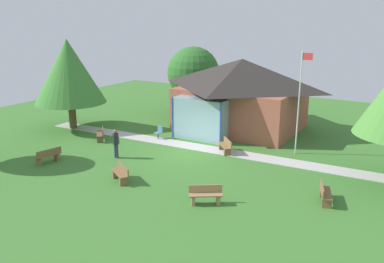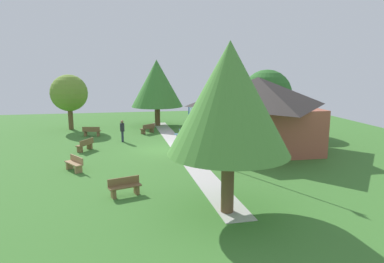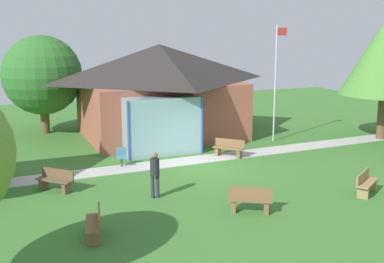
% 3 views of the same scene
% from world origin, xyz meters
% --- Properties ---
extents(ground_plane, '(44.00, 44.00, 0.00)m').
position_xyz_m(ground_plane, '(0.00, 0.00, 0.00)').
color(ground_plane, '#3D752D').
extents(pavilion, '(9.20, 8.46, 5.16)m').
position_xyz_m(pavilion, '(0.12, 6.72, 2.69)').
color(pavilion, '#A35642').
rests_on(pavilion, ground_plane).
extents(footpath, '(24.64, 2.31, 0.03)m').
position_xyz_m(footpath, '(0.00, 1.22, 0.01)').
color(footpath, '#BCB7B2').
rests_on(footpath, ground_plane).
extents(flagpole, '(0.64, 0.08, 6.21)m').
position_xyz_m(flagpole, '(5.48, 3.28, 3.40)').
color(flagpole, silver).
rests_on(flagpole, ground_plane).
extents(bench_mid_left, '(1.35, 1.39, 0.84)m').
position_xyz_m(bench_mid_left, '(-6.66, -0.79, 0.40)').
color(bench_mid_left, brown).
rests_on(bench_mid_left, ground_plane).
extents(bench_front_left, '(0.73, 1.56, 0.84)m').
position_xyz_m(bench_front_left, '(-6.14, -5.62, 0.40)').
color(bench_front_left, brown).
rests_on(bench_front_left, ground_plane).
extents(bench_lawn_far_right, '(0.88, 1.56, 0.84)m').
position_xyz_m(bench_lawn_far_right, '(8.59, -2.72, 0.40)').
color(bench_lawn_far_right, brown).
rests_on(bench_lawn_far_right, ground_plane).
extents(bench_front_right, '(1.49, 1.20, 0.84)m').
position_xyz_m(bench_front_right, '(4.09, -5.58, 0.40)').
color(bench_front_right, '#9E7A51').
rests_on(bench_front_right, ground_plane).
extents(bench_front_center, '(1.52, 1.14, 0.84)m').
position_xyz_m(bench_front_center, '(-0.83, -5.54, 0.40)').
color(bench_front_center, brown).
rests_on(bench_front_center, ground_plane).
extents(bench_rear_near_path, '(1.35, 1.40, 0.84)m').
position_xyz_m(bench_rear_near_path, '(1.73, 1.20, 0.40)').
color(bench_rear_near_path, brown).
rests_on(bench_rear_near_path, ground_plane).
extents(patio_chair_west, '(0.52, 0.52, 0.86)m').
position_xyz_m(patio_chair_west, '(-3.49, 1.49, 0.42)').
color(patio_chair_west, teal).
rests_on(patio_chair_west, ground_plane).
extents(visitor_strolling_lawn, '(0.34, 0.34, 1.74)m').
position_xyz_m(visitor_strolling_lawn, '(-3.38, -2.97, 1.02)').
color(visitor_strolling_lawn, '#2D3347').
rests_on(visitor_strolling_lawn, ground_plane).
extents(tree_lawn_corner, '(3.43, 3.43, 5.19)m').
position_xyz_m(tree_lawn_corner, '(-9.99, -7.88, 3.45)').
color(tree_lawn_corner, brown).
rests_on(tree_lawn_corner, ground_plane).
extents(tree_east_hedge, '(4.88, 4.88, 6.88)m').
position_xyz_m(tree_east_hedge, '(11.23, 1.43, 4.66)').
color(tree_east_hedge, brown).
rests_on(tree_east_hedge, ground_plane).
extents(tree_west_hedge, '(5.13, 5.13, 6.58)m').
position_xyz_m(tree_west_hedge, '(-10.58, 0.41, 4.26)').
color(tree_west_hedge, brown).
rests_on(tree_west_hedge, ground_plane).
extents(tree_behind_pavilion_left, '(4.53, 4.53, 5.65)m').
position_xyz_m(tree_behind_pavilion_left, '(-5.82, 10.04, 3.38)').
color(tree_behind_pavilion_left, brown).
rests_on(tree_behind_pavilion_left, ground_plane).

